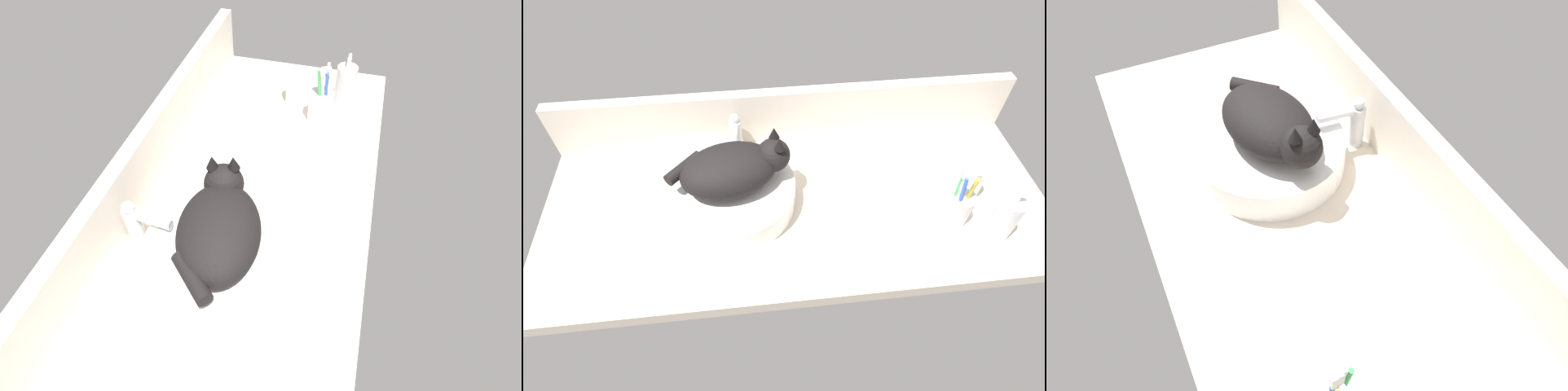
% 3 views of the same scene
% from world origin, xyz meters
% --- Properties ---
extents(ground_plane, '(1.39, 0.59, 0.04)m').
position_xyz_m(ground_plane, '(0.00, 0.00, -0.02)').
color(ground_plane, beige).
extents(backsplash_panel, '(1.39, 0.04, 0.17)m').
position_xyz_m(backsplash_panel, '(0.00, 0.28, 0.09)').
color(backsplash_panel, silver).
rests_on(backsplash_panel, ground_plane).
extents(sink_basin, '(0.34, 0.34, 0.08)m').
position_xyz_m(sink_basin, '(-0.17, 0.02, 0.04)').
color(sink_basin, white).
rests_on(sink_basin, ground_plane).
extents(cat, '(0.32, 0.22, 0.14)m').
position_xyz_m(cat, '(-0.16, 0.02, 0.13)').
color(cat, black).
rests_on(cat, sink_basin).
extents(faucet, '(0.04, 0.12, 0.14)m').
position_xyz_m(faucet, '(-0.16, 0.22, 0.07)').
color(faucet, silver).
rests_on(faucet, ground_plane).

